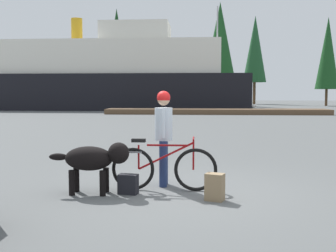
{
  "coord_description": "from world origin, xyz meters",
  "views": [
    {
      "loc": [
        0.25,
        -6.97,
        1.7
      ],
      "look_at": [
        -0.36,
        0.97,
        1.05
      ],
      "focal_mm": 44.39,
      "sensor_mm": 36.0,
      "label": 1
    }
  ],
  "objects_px": {
    "dog": "(94,159)",
    "sailboat_moored": "(217,105)",
    "bicycle": "(163,168)",
    "person_cyclist": "(164,129)",
    "handbag_pannier": "(128,184)",
    "ferry_boat": "(111,77)",
    "backpack": "(215,187)"
  },
  "relations": [
    {
      "from": "handbag_pannier",
      "to": "ferry_boat",
      "type": "relative_size",
      "value": 0.01
    },
    {
      "from": "dog",
      "to": "backpack",
      "type": "bearing_deg",
      "value": -8.15
    },
    {
      "from": "backpack",
      "to": "person_cyclist",
      "type": "bearing_deg",
      "value": 132.02
    },
    {
      "from": "bicycle",
      "to": "sailboat_moored",
      "type": "bearing_deg",
      "value": 86.0
    },
    {
      "from": "ferry_boat",
      "to": "handbag_pannier",
      "type": "bearing_deg",
      "value": -77.4
    },
    {
      "from": "dog",
      "to": "backpack",
      "type": "distance_m",
      "value": 2.05
    },
    {
      "from": "dog",
      "to": "backpack",
      "type": "height_order",
      "value": "dog"
    },
    {
      "from": "person_cyclist",
      "to": "dog",
      "type": "height_order",
      "value": "person_cyclist"
    },
    {
      "from": "dog",
      "to": "ferry_boat",
      "type": "distance_m",
      "value": 35.11
    },
    {
      "from": "backpack",
      "to": "handbag_pannier",
      "type": "bearing_deg",
      "value": 167.82
    },
    {
      "from": "person_cyclist",
      "to": "ferry_boat",
      "type": "xyz_separation_m",
      "value": [
        -8.2,
        33.58,
        2.15
      ]
    },
    {
      "from": "handbag_pannier",
      "to": "ferry_boat",
      "type": "xyz_separation_m",
      "value": [
        -7.66,
        34.27,
        3.02
      ]
    },
    {
      "from": "dog",
      "to": "sailboat_moored",
      "type": "distance_m",
      "value": 31.6
    },
    {
      "from": "sailboat_moored",
      "to": "bicycle",
      "type": "bearing_deg",
      "value": -94.0
    },
    {
      "from": "bicycle",
      "to": "sailboat_moored",
      "type": "xyz_separation_m",
      "value": [
        2.18,
        31.11,
        0.11
      ]
    },
    {
      "from": "person_cyclist",
      "to": "handbag_pannier",
      "type": "bearing_deg",
      "value": -128.21
    },
    {
      "from": "bicycle",
      "to": "person_cyclist",
      "type": "bearing_deg",
      "value": 94.29
    },
    {
      "from": "backpack",
      "to": "handbag_pannier",
      "type": "xyz_separation_m",
      "value": [
        -1.43,
        0.31,
        -0.05
      ]
    },
    {
      "from": "person_cyclist",
      "to": "sailboat_moored",
      "type": "height_order",
      "value": "sailboat_moored"
    },
    {
      "from": "backpack",
      "to": "bicycle",
      "type": "bearing_deg",
      "value": 145.21
    },
    {
      "from": "dog",
      "to": "bicycle",
      "type": "bearing_deg",
      "value": 15.54
    },
    {
      "from": "bicycle",
      "to": "ferry_boat",
      "type": "bearing_deg",
      "value": 103.61
    },
    {
      "from": "backpack",
      "to": "ferry_boat",
      "type": "distance_m",
      "value": 35.87
    },
    {
      "from": "bicycle",
      "to": "ferry_boat",
      "type": "xyz_separation_m",
      "value": [
        -8.23,
        33.97,
        2.79
      ]
    },
    {
      "from": "dog",
      "to": "sailboat_moored",
      "type": "bearing_deg",
      "value": 83.99
    },
    {
      "from": "dog",
      "to": "sailboat_moored",
      "type": "height_order",
      "value": "sailboat_moored"
    },
    {
      "from": "bicycle",
      "to": "sailboat_moored",
      "type": "relative_size",
      "value": 0.2
    },
    {
      "from": "person_cyclist",
      "to": "bicycle",
      "type": "bearing_deg",
      "value": -85.71
    },
    {
      "from": "person_cyclist",
      "to": "sailboat_moored",
      "type": "xyz_separation_m",
      "value": [
        2.2,
        30.72,
        -0.53
      ]
    },
    {
      "from": "handbag_pannier",
      "to": "person_cyclist",
      "type": "bearing_deg",
      "value": 51.79
    },
    {
      "from": "bicycle",
      "to": "backpack",
      "type": "height_order",
      "value": "bicycle"
    },
    {
      "from": "backpack",
      "to": "handbag_pannier",
      "type": "distance_m",
      "value": 1.47
    }
  ]
}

